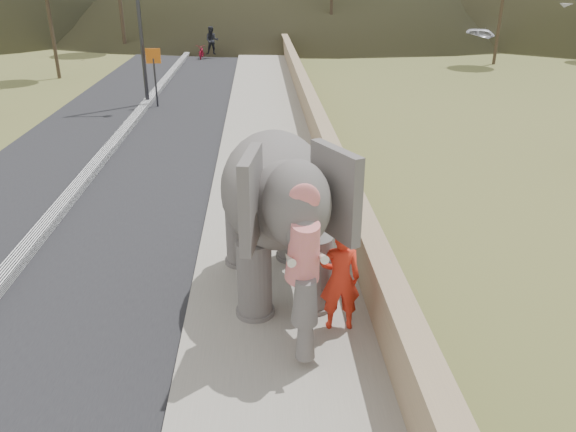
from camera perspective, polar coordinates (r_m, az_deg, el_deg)
The scene contains 9 objects.
ground at distance 8.99m, azimuth -0.97°, elevation -12.54°, with size 160.00×160.00×0.00m, color olive.
road at distance 18.66m, azimuth -17.76°, elevation 6.09°, with size 7.00×120.00×0.03m, color black.
median at distance 18.64m, azimuth -17.80°, elevation 6.37°, with size 0.35×120.00×0.22m, color black.
walkway at distance 18.03m, azimuth -2.14°, elevation 6.82°, with size 3.00×120.00×0.15m, color #9E9687.
parapet at distance 17.99m, azimuth 3.16°, elevation 8.34°, with size 0.30×120.00×1.10m, color tan.
signboard at distance 24.44m, azimuth -13.44°, elevation 14.48°, with size 0.60×0.08×2.40m.
distant_car at distance 45.45m, azimuth 19.18°, elevation 16.71°, with size 1.70×4.23×1.44m, color silver.
elephant_and_man at distance 9.51m, azimuth -1.26°, elevation 0.60°, with size 2.56×4.24×2.89m.
motorcyclist at distance 38.23m, azimuth -8.22°, elevation 16.76°, with size 1.44×1.68×2.01m.
Camera 1 is at (-0.23, -7.24, 5.32)m, focal length 35.00 mm.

